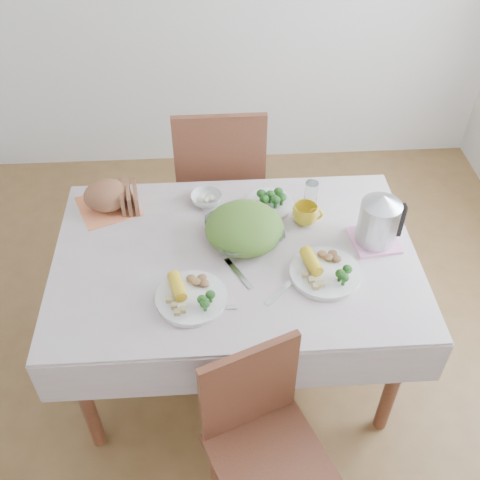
{
  "coord_description": "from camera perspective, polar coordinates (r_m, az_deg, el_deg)",
  "views": [
    {
      "loc": [
        -0.08,
        -1.65,
        2.4
      ],
      "look_at": [
        0.02,
        0.02,
        0.82
      ],
      "focal_mm": 42.0,
      "sensor_mm": 36.0,
      "label": 1
    }
  ],
  "objects": [
    {
      "name": "fork_left",
      "position": [
        2.24,
        -0.09,
        -3.49
      ],
      "size": [
        0.11,
        0.17,
        0.0
      ],
      "primitive_type": "cube",
      "rotation": [
        0.0,
        0.0,
        0.5
      ],
      "color": "silver",
      "rests_on": "tablecloth"
    },
    {
      "name": "fork_right",
      "position": [
        2.19,
        4.34,
        -5.06
      ],
      "size": [
        0.16,
        0.16,
        0.0
      ],
      "primitive_type": "cube",
      "rotation": [
        0.0,
        0.0,
        -0.76
      ],
      "color": "silver",
      "rests_on": "tablecloth"
    },
    {
      "name": "electric_kettle",
      "position": [
        2.36,
        13.9,
        1.98
      ],
      "size": [
        0.21,
        0.21,
        0.23
      ],
      "primitive_type": "cylinder",
      "rotation": [
        0.0,
        0.0,
        0.35
      ],
      "color": "#B2B5BA",
      "rests_on": "pink_tray"
    },
    {
      "name": "chair_near",
      "position": [
        2.15,
        3.12,
        -21.04
      ],
      "size": [
        0.51,
        0.51,
        0.87
      ],
      "primitive_type": "cube",
      "rotation": [
        0.0,
        0.0,
        0.38
      ],
      "color": "brown",
      "rests_on": "floor"
    },
    {
      "name": "glass_tumbler",
      "position": [
        2.55,
        7.25,
        4.87
      ],
      "size": [
        0.07,
        0.07,
        0.11
      ],
      "primitive_type": "cylinder",
      "rotation": [
        0.0,
        0.0,
        0.15
      ],
      "color": "white",
      "rests_on": "tablecloth"
    },
    {
      "name": "dinner_plate_right",
      "position": [
        2.26,
        8.65,
        -3.36
      ],
      "size": [
        0.32,
        0.32,
        0.02
      ],
      "primitive_type": "cylinder",
      "rotation": [
        0.0,
        0.0,
        -0.12
      ],
      "color": "white",
      "rests_on": "tablecloth"
    },
    {
      "name": "broccoli_plate",
      "position": [
        2.55,
        3.04,
        3.7
      ],
      "size": [
        0.26,
        0.26,
        0.02
      ],
      "primitive_type": "cylinder",
      "rotation": [
        0.0,
        0.0,
        -0.18
      ],
      "color": "beige",
      "rests_on": "tablecloth"
    },
    {
      "name": "floor",
      "position": [
        2.91,
        -0.38,
        -12.12
      ],
      "size": [
        3.6,
        3.6,
        0.0
      ],
      "primitive_type": "plane",
      "color": "brown",
      "rests_on": "ground"
    },
    {
      "name": "chair_far",
      "position": [
        3.15,
        -2.04,
        5.43
      ],
      "size": [
        0.47,
        0.47,
        1.04
      ],
      "primitive_type": "cube",
      "rotation": [
        0.0,
        0.0,
        3.15
      ],
      "color": "brown",
      "rests_on": "floor"
    },
    {
      "name": "tablecloth",
      "position": [
        2.33,
        -0.46,
        -1.5
      ],
      "size": [
        1.5,
        1.0,
        0.01
      ],
      "primitive_type": "cube",
      "color": "beige",
      "rests_on": "dining_table"
    },
    {
      "name": "fruit_bowl",
      "position": [
        2.56,
        -3.42,
        4.2
      ],
      "size": [
        0.19,
        0.19,
        0.04
      ],
      "primitive_type": "imported",
      "rotation": [
        0.0,
        0.0,
        0.38
      ],
      "color": "white",
      "rests_on": "tablecloth"
    },
    {
      "name": "dinner_plate_left",
      "position": [
        2.15,
        -4.95,
        -5.9
      ],
      "size": [
        0.3,
        0.3,
        0.02
      ],
      "primitive_type": "cylinder",
      "rotation": [
        0.0,
        0.0,
        -0.1
      ],
      "color": "white",
      "rests_on": "tablecloth"
    },
    {
      "name": "bread_loaf",
      "position": [
        2.58,
        -13.41,
        4.31
      ],
      "size": [
        0.26,
        0.26,
        0.12
      ],
      "primitive_type": "ellipsoid",
      "rotation": [
        0.0,
        0.0,
        -0.42
      ],
      "color": "brown",
      "rests_on": "napkin"
    },
    {
      "name": "salad_bowl",
      "position": [
        2.36,
        0.45,
        0.76
      ],
      "size": [
        0.4,
        0.4,
        0.08
      ],
      "primitive_type": "imported",
      "rotation": [
        0.0,
        0.0,
        0.34
      ],
      "color": "white",
      "rests_on": "tablecloth"
    },
    {
      "name": "knife",
      "position": [
        2.13,
        -2.52,
        -6.85
      ],
      "size": [
        0.17,
        0.03,
        0.0
      ],
      "primitive_type": "cube",
      "rotation": [
        0.0,
        0.0,
        1.51
      ],
      "color": "silver",
      "rests_on": "tablecloth"
    },
    {
      "name": "pink_tray",
      "position": [
        2.44,
        13.46,
        -0.01
      ],
      "size": [
        0.21,
        0.21,
        0.02
      ],
      "primitive_type": "cube",
      "rotation": [
        0.0,
        0.0,
        0.12
      ],
      "color": "#F797C9",
      "rests_on": "tablecloth"
    },
    {
      "name": "dining_table",
      "position": [
        2.61,
        -0.41,
        -7.45
      ],
      "size": [
        1.4,
        0.9,
        0.75
      ],
      "primitive_type": "cube",
      "color": "brown",
      "rests_on": "floor"
    },
    {
      "name": "napkin",
      "position": [
        2.62,
        -13.21,
        3.36
      ],
      "size": [
        0.33,
        0.33,
        0.0
      ],
      "primitive_type": "cube",
      "rotation": [
        0.0,
        0.0,
        0.39
      ],
      "color": "#FF8953",
      "rests_on": "tablecloth"
    },
    {
      "name": "yellow_mug",
      "position": [
        2.46,
        6.64,
        2.63
      ],
      "size": [
        0.14,
        0.14,
        0.09
      ],
      "primitive_type": "imported",
      "rotation": [
        0.0,
        0.0,
        -0.24
      ],
      "color": "gold",
      "rests_on": "tablecloth"
    }
  ]
}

